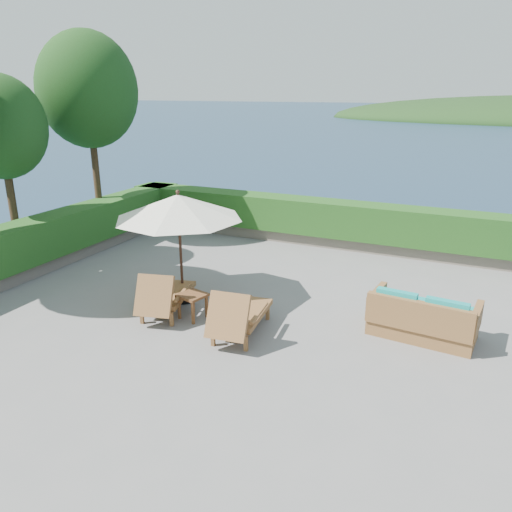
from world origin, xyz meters
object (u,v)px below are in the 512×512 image
at_px(lounge_left, 165,295).
at_px(side_table, 193,298).
at_px(lounge_right, 239,314).
at_px(wicker_loveseat, 422,319).
at_px(patio_umbrella, 178,208).

height_order(lounge_left, side_table, lounge_left).
bearing_deg(side_table, lounge_left, -173.32).
bearing_deg(side_table, lounge_right, -14.05).
xyz_separation_m(side_table, wicker_loveseat, (4.32, 1.07, -0.07)).
xyz_separation_m(lounge_left, side_table, (0.62, 0.07, 0.01)).
relative_size(lounge_right, wicker_loveseat, 0.94).
bearing_deg(patio_umbrella, lounge_left, -82.62).
relative_size(lounge_left, lounge_right, 1.01).
distance_m(lounge_left, wicker_loveseat, 5.08).
bearing_deg(wicker_loveseat, patio_umbrella, -170.80).
height_order(lounge_left, lounge_right, lounge_right).
relative_size(patio_umbrella, wicker_loveseat, 1.63).
bearing_deg(side_table, patio_umbrella, 134.03).
relative_size(lounge_left, wicker_loveseat, 0.94).
bearing_deg(wicker_loveseat, lounge_right, -150.84).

